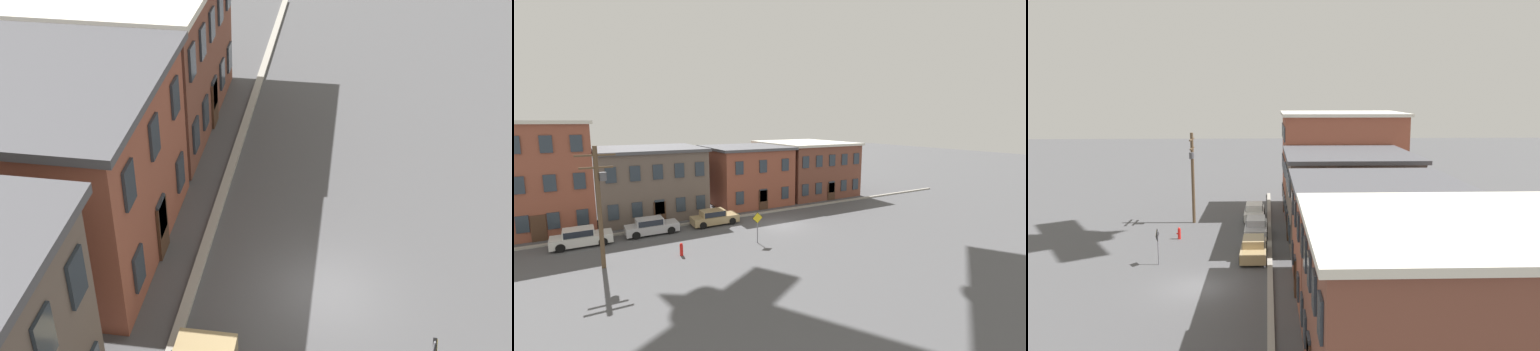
# 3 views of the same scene
# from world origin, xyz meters

# --- Properties ---
(ground_plane) EXTENTS (200.00, 200.00, 0.00)m
(ground_plane) POSITION_xyz_m (0.00, 0.00, 0.00)
(ground_plane) COLOR #4C4C4F
(kerb_strip) EXTENTS (56.00, 0.36, 0.16)m
(kerb_strip) POSITION_xyz_m (0.00, 4.50, 0.08)
(kerb_strip) COLOR #9E998E
(kerb_strip) RESTS_ON ground_plane
(apartment_far) EXTENTS (9.04, 9.57, 6.80)m
(apartment_far) POSITION_xyz_m (1.26, 10.52, 3.42)
(apartment_far) COLOR brown
(apartment_far) RESTS_ON ground_plane
(apartment_annex) EXTENTS (10.43, 12.35, 6.97)m
(apartment_annex) POSITION_xyz_m (10.93, 11.91, 3.50)
(apartment_annex) COLOR brown
(apartment_annex) RESTS_ON ground_plane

